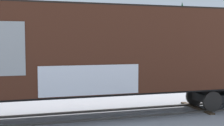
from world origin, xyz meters
TOP-DOWN VIEW (x-y plane):
  - ground_plane at (0.00, 0.00)m, footprint 260.00×260.00m
  - track at (-0.53, 0.05)m, footprint 59.95×6.05m
  - freight_car at (0.14, -0.00)m, footprint 17.28×4.23m
  - flagpole at (2.76, 12.31)m, footprint 1.11×1.29m
  - hillside at (0.05, 64.50)m, footprint 156.35×29.90m
  - parked_car_green at (1.37, 6.94)m, footprint 4.25×2.05m

SIDE VIEW (x-z plane):
  - ground_plane at x=0.00m, z-range 0.00..0.00m
  - track at x=-0.53m, z-range 0.00..0.08m
  - parked_car_green at x=1.37m, z-range 0.02..1.62m
  - freight_car at x=0.14m, z-range 0.38..5.08m
  - hillside at x=0.05m, z-range -2.46..10.93m
  - flagpole at x=2.76m, z-range 1.22..9.99m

